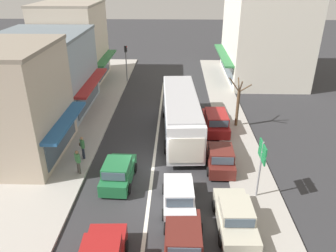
% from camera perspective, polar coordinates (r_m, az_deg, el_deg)
% --- Properties ---
extents(ground_plane, '(140.00, 140.00, 0.00)m').
position_cam_1_polar(ground_plane, '(21.79, -2.63, -7.38)').
color(ground_plane, '#2D2D30').
extents(lane_centre_line, '(0.20, 28.00, 0.01)m').
position_cam_1_polar(lane_centre_line, '(25.22, -2.00, -2.40)').
color(lane_centre_line, silver).
rests_on(lane_centre_line, ground).
extents(sidewalk_left, '(5.20, 44.00, 0.14)m').
position_cam_1_polar(sidewalk_left, '(28.18, -15.69, -0.10)').
color(sidewalk_left, '#A39E96').
rests_on(sidewalk_left, ground).
extents(kerb_right, '(2.80, 44.00, 0.12)m').
position_cam_1_polar(kerb_right, '(27.34, 11.33, -0.45)').
color(kerb_right, '#A39E96').
rests_on(kerb_right, ground).
extents(shopfront_mid_block, '(8.32, 9.00, 7.03)m').
position_cam_1_polar(shopfront_mid_block, '(31.42, -20.53, 8.63)').
color(shopfront_mid_block, '#84939E').
rests_on(shopfront_mid_block, ground).
extents(shopfront_far_end, '(7.36, 8.30, 8.68)m').
position_cam_1_polar(shopfront_far_end, '(39.24, -16.22, 13.65)').
color(shopfront_far_end, beige).
rests_on(shopfront_far_end, ground).
extents(building_right_far, '(9.15, 11.93, 9.56)m').
position_cam_1_polar(building_right_far, '(40.54, 16.37, 14.64)').
color(building_right_far, silver).
rests_on(building_right_far, ground).
extents(city_bus, '(3.17, 10.98, 3.23)m').
position_cam_1_polar(city_bus, '(25.35, 2.27, 2.45)').
color(city_bus, silver).
rests_on(city_bus, ground).
extents(sedan_adjacent_lane_lead, '(1.91, 4.20, 1.47)m').
position_cam_1_polar(sedan_adjacent_lane_lead, '(15.77, 2.74, -19.74)').
color(sedan_adjacent_lane_lead, '#561E19').
rests_on(sedan_adjacent_lane_lead, ground).
extents(hatchback_queue_gap_filler, '(1.92, 3.76, 1.54)m').
position_cam_1_polar(hatchback_queue_gap_filler, '(18.24, 1.89, -12.12)').
color(hatchback_queue_gap_filler, silver).
rests_on(hatchback_queue_gap_filler, ground).
extents(hatchback_behind_bus_near, '(1.94, 3.77, 1.54)m').
position_cam_1_polar(hatchback_behind_bus_near, '(20.31, -8.67, -8.02)').
color(hatchback_behind_bus_near, '#1E6638').
rests_on(hatchback_behind_bus_near, ground).
extents(parked_sedan_kerb_front, '(1.96, 4.23, 1.47)m').
position_cam_1_polar(parked_sedan_kerb_front, '(17.35, 11.62, -15.29)').
color(parked_sedan_kerb_front, '#B7B29E').
rests_on(parked_sedan_kerb_front, ground).
extents(parked_hatchback_kerb_second, '(1.88, 3.73, 1.54)m').
position_cam_1_polar(parked_hatchback_kerb_second, '(21.78, 9.09, -5.53)').
color(parked_hatchback_kerb_second, '#561E19').
rests_on(parked_hatchback_kerb_second, ground).
extents(parked_wagon_kerb_third, '(2.04, 4.55, 1.58)m').
position_cam_1_polar(parked_wagon_kerb_third, '(26.76, 8.30, 0.83)').
color(parked_wagon_kerb_third, maroon).
rests_on(parked_wagon_kerb_third, ground).
extents(traffic_light_downstreet, '(0.33, 0.24, 4.20)m').
position_cam_1_polar(traffic_light_downstreet, '(37.77, -7.32, 11.69)').
color(traffic_light_downstreet, gray).
rests_on(traffic_light_downstreet, ground).
extents(directional_road_sign, '(0.10, 1.40, 3.60)m').
position_cam_1_polar(directional_road_sign, '(18.50, 16.01, -5.17)').
color(directional_road_sign, gray).
rests_on(directional_road_sign, ground).
extents(street_tree_right, '(1.87, 1.78, 4.23)m').
position_cam_1_polar(street_tree_right, '(27.13, 12.06, 3.73)').
color(street_tree_right, brown).
rests_on(street_tree_right, ground).
extents(pedestrian_with_handbag_near, '(0.49, 0.61, 1.63)m').
position_cam_1_polar(pedestrian_with_handbag_near, '(22.91, -14.68, -3.40)').
color(pedestrian_with_handbag_near, '#232838').
rests_on(pedestrian_with_handbag_near, sidewalk_left).
extents(pedestrian_browsing_midblock, '(0.41, 0.45, 1.63)m').
position_cam_1_polar(pedestrian_browsing_midblock, '(21.34, -15.44, -5.81)').
color(pedestrian_browsing_midblock, '#4C4742').
rests_on(pedestrian_browsing_midblock, sidewalk_left).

